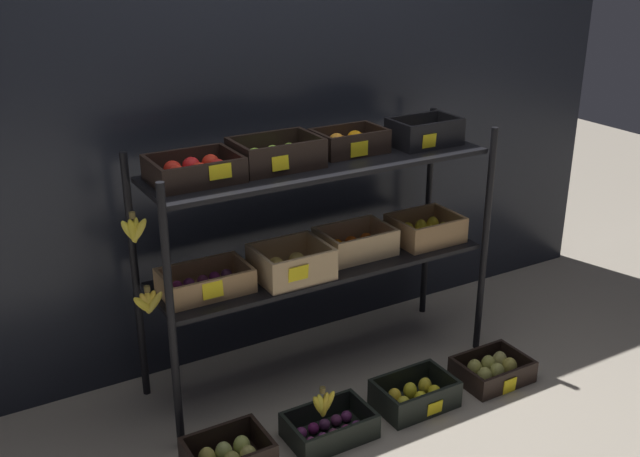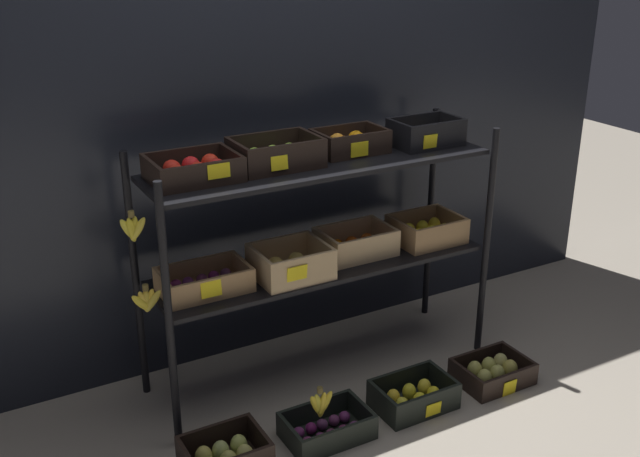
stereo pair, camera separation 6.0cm
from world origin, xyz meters
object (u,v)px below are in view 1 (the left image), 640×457
crate_ground_right_pear (492,370)px  banana_bunch_loose (323,404)px  crate_ground_plum (329,429)px  crate_ground_lemon (415,396)px  display_rack (316,213)px

crate_ground_right_pear → banana_bunch_loose: size_ratio=2.35×
crate_ground_plum → crate_ground_lemon: 0.43m
display_rack → crate_ground_lemon: size_ratio=4.89×
display_rack → crate_ground_right_pear: bearing=-35.9°
crate_ground_right_pear → banana_bunch_loose: 0.91m
banana_bunch_loose → crate_ground_plum: bearing=3.0°
display_rack → banana_bunch_loose: 0.81m
banana_bunch_loose → crate_ground_right_pear: bearing=-0.7°
banana_bunch_loose → crate_ground_lemon: bearing=0.4°
crate_ground_right_pear → banana_bunch_loose: (-0.90, 0.01, 0.12)m
crate_ground_right_pear → banana_bunch_loose: bearing=179.3°
crate_ground_plum → crate_ground_lemon: size_ratio=1.03×
crate_ground_plum → crate_ground_right_pear: 0.87m
display_rack → crate_ground_right_pear: (0.66, -0.48, -0.74)m
display_rack → crate_ground_right_pear: size_ratio=5.10×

